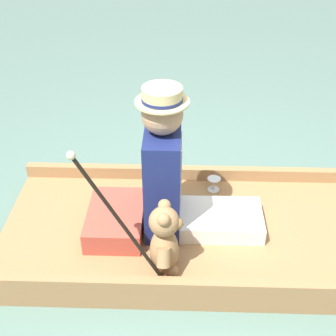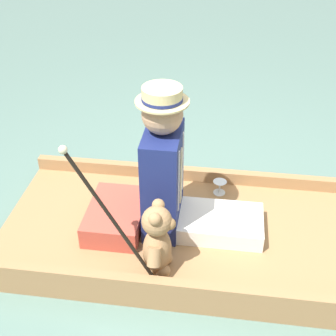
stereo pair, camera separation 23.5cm
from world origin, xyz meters
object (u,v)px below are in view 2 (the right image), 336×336
teddy_bear (158,241)px  wine_glass (220,185)px  seated_person (176,178)px  walking_cane (105,209)px

teddy_bear → wine_glass: size_ratio=4.68×
seated_person → walking_cane: bearing=-42.1°
seated_person → teddy_bear: (0.37, -0.05, -0.16)m
wine_glass → walking_cane: 1.11m
teddy_bear → walking_cane: size_ratio=0.53×
teddy_bear → walking_cane: 0.39m
walking_cane → wine_glass: bearing=146.9°
seated_person → walking_cane: (0.47, -0.30, 0.12)m
seated_person → wine_glass: seated_person is taller
wine_glass → walking_cane: (0.86, -0.56, 0.42)m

